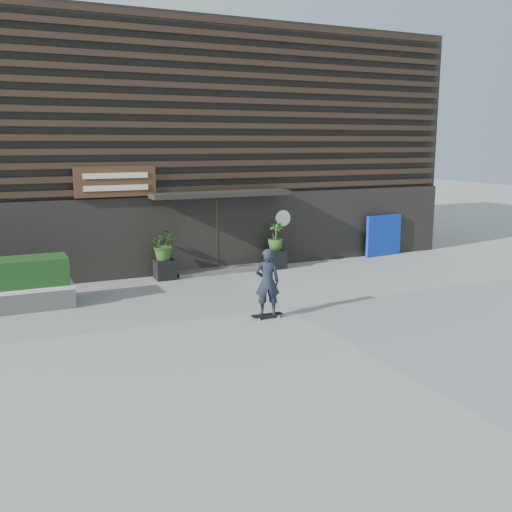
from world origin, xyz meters
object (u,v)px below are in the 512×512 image
planter_pot_right (275,259)px  blue_tarp (384,236)px  planter_pot_left (165,269)px  raised_bed (0,300)px  skateboarder (267,282)px

planter_pot_right → blue_tarp: bearing=3.7°
planter_pot_left → raised_bed: 4.95m
skateboarder → planter_pot_left: bearing=102.5°
planter_pot_right → skateboarder: size_ratio=0.35×
raised_bed → planter_pot_left: bearing=18.9°
planter_pot_left → raised_bed: size_ratio=0.17×
planter_pot_right → planter_pot_left: bearing=180.0°
planter_pot_right → blue_tarp: size_ratio=0.37×
raised_bed → skateboarder: size_ratio=2.06×
planter_pot_left → skateboarder: skateboarder is taller
planter_pot_right → blue_tarp: (4.61, 0.30, 0.46)m
planter_pot_left → planter_pot_right: 3.80m
blue_tarp → skateboarder: (-7.30, -5.30, 0.13)m
raised_bed → blue_tarp: 13.24m
planter_pot_right → skateboarder: skateboarder is taller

